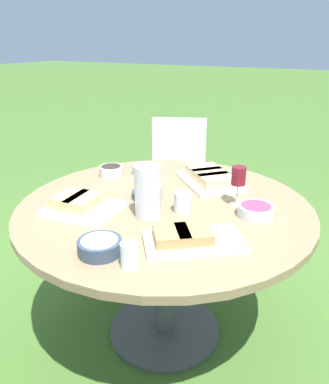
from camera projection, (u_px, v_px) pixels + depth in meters
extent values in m
plane|color=#446B2B|center=(164.00, 329.00, 2.05)|extent=(40.00, 40.00, 0.00)
cylinder|color=#4C4C51|center=(164.00, 328.00, 2.05)|extent=(0.59, 0.59, 0.02)
cylinder|color=#4C4C51|center=(164.00, 273.00, 1.91)|extent=(0.11, 0.11, 0.70)
cylinder|color=#8C7251|center=(164.00, 207.00, 1.77)|extent=(1.38, 1.38, 0.03)
cube|color=white|center=(177.00, 178.00, 2.98)|extent=(0.57, 0.56, 0.04)
cube|color=white|center=(179.00, 143.00, 3.08)|extent=(0.42, 0.20, 0.42)
cylinder|color=white|center=(151.00, 213.00, 2.92)|extent=(0.03, 0.03, 0.43)
cylinder|color=white|center=(201.00, 215.00, 2.89)|extent=(0.03, 0.03, 0.43)
cylinder|color=white|center=(156.00, 195.00, 3.26)|extent=(0.03, 0.03, 0.43)
cylinder|color=white|center=(201.00, 196.00, 3.23)|extent=(0.03, 0.03, 0.43)
cylinder|color=silver|center=(147.00, 192.00, 1.60)|extent=(0.11, 0.11, 0.23)
cone|color=silver|center=(136.00, 168.00, 1.58)|extent=(0.03, 0.03, 0.03)
cylinder|color=silver|center=(236.00, 205.00, 1.75)|extent=(0.06, 0.06, 0.01)
cylinder|color=silver|center=(237.00, 194.00, 1.73)|extent=(0.01, 0.01, 0.10)
cylinder|color=maroon|center=(239.00, 176.00, 1.69)|extent=(0.07, 0.07, 0.08)
cube|color=white|center=(84.00, 209.00, 1.69)|extent=(0.34, 0.29, 0.02)
cube|color=tan|center=(70.00, 199.00, 1.70)|extent=(0.13, 0.18, 0.05)
cube|color=tan|center=(83.00, 202.00, 1.68)|extent=(0.13, 0.18, 0.05)
cube|color=white|center=(193.00, 241.00, 1.42)|extent=(0.42, 0.39, 0.02)
cube|color=#B2844C|center=(172.00, 236.00, 1.39)|extent=(0.18, 0.18, 0.04)
cube|color=#B2844C|center=(194.00, 234.00, 1.40)|extent=(0.18, 0.18, 0.04)
cube|color=white|center=(209.00, 182.00, 2.01)|extent=(0.44, 0.44, 0.02)
cube|color=#E0C184|center=(204.00, 171.00, 2.07)|extent=(0.21, 0.21, 0.05)
cube|color=#E0C184|center=(210.00, 175.00, 1.99)|extent=(0.21, 0.21, 0.05)
cube|color=#E0C184|center=(216.00, 181.00, 1.92)|extent=(0.21, 0.21, 0.05)
cylinder|color=#334256|center=(147.00, 194.00, 1.82)|extent=(0.14, 0.14, 0.04)
cylinder|color=#E0C147|center=(147.00, 192.00, 1.82)|extent=(0.12, 0.12, 0.02)
cylinder|color=silver|center=(143.00, 169.00, 2.14)|extent=(0.12, 0.12, 0.05)
cylinder|color=#387533|center=(143.00, 167.00, 2.14)|extent=(0.10, 0.10, 0.02)
cylinder|color=silver|center=(111.00, 171.00, 2.11)|extent=(0.13, 0.13, 0.06)
cylinder|color=#2D231E|center=(111.00, 168.00, 2.10)|extent=(0.11, 0.11, 0.03)
cylinder|color=silver|center=(256.00, 211.00, 1.64)|extent=(0.16, 0.16, 0.05)
cylinder|color=#D6385B|center=(256.00, 208.00, 1.63)|extent=(0.13, 0.13, 0.02)
cylinder|color=#334256|center=(100.00, 247.00, 1.35)|extent=(0.16, 0.16, 0.05)
cylinder|color=silver|center=(100.00, 243.00, 1.34)|extent=(0.13, 0.13, 0.02)
cylinder|color=silver|center=(182.00, 202.00, 1.66)|extent=(0.08, 0.08, 0.09)
cylinder|color=silver|center=(129.00, 255.00, 1.26)|extent=(0.06, 0.06, 0.09)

